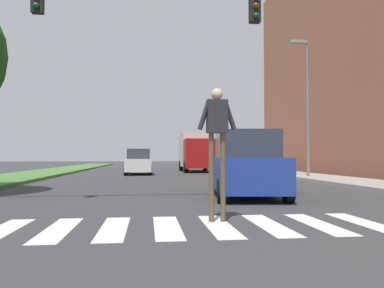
{
  "coord_description": "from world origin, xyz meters",
  "views": [
    {
      "loc": [
        -0.79,
        0.79,
        1.21
      ],
      "look_at": [
        1.46,
        19.69,
        1.86
      ],
      "focal_mm": 34.91,
      "sensor_mm": 36.0,
      "label": 1
    }
  ],
  "objects_px": {
    "pedestrian_performer": "(217,132)",
    "suv_crossing": "(245,166)",
    "sedan_midblock": "(139,163)",
    "street_lamp_right": "(306,95)",
    "truck_box_delivery": "(196,151)",
    "traffic_light_gantry": "(39,25)"
  },
  "relations": [
    {
      "from": "pedestrian_performer",
      "to": "street_lamp_right",
      "type": "bearing_deg",
      "value": 59.87
    },
    {
      "from": "sedan_midblock",
      "to": "traffic_light_gantry",
      "type": "bearing_deg",
      "value": -97.03
    },
    {
      "from": "sedan_midblock",
      "to": "truck_box_delivery",
      "type": "height_order",
      "value": "truck_box_delivery"
    },
    {
      "from": "street_lamp_right",
      "to": "pedestrian_performer",
      "type": "height_order",
      "value": "street_lamp_right"
    },
    {
      "from": "suv_crossing",
      "to": "sedan_midblock",
      "type": "height_order",
      "value": "suv_crossing"
    },
    {
      "from": "sedan_midblock",
      "to": "suv_crossing",
      "type": "bearing_deg",
      "value": -76.17
    },
    {
      "from": "pedestrian_performer",
      "to": "suv_crossing",
      "type": "height_order",
      "value": "pedestrian_performer"
    },
    {
      "from": "street_lamp_right",
      "to": "pedestrian_performer",
      "type": "bearing_deg",
      "value": -120.13
    },
    {
      "from": "suv_crossing",
      "to": "truck_box_delivery",
      "type": "relative_size",
      "value": 0.77
    },
    {
      "from": "pedestrian_performer",
      "to": "sedan_midblock",
      "type": "relative_size",
      "value": 0.57
    },
    {
      "from": "street_lamp_right",
      "to": "truck_box_delivery",
      "type": "distance_m",
      "value": 12.05
    },
    {
      "from": "suv_crossing",
      "to": "street_lamp_right",
      "type": "bearing_deg",
      "value": 55.63
    },
    {
      "from": "pedestrian_performer",
      "to": "sedan_midblock",
      "type": "bearing_deg",
      "value": 95.72
    },
    {
      "from": "suv_crossing",
      "to": "pedestrian_performer",
      "type": "bearing_deg",
      "value": -111.09
    },
    {
      "from": "street_lamp_right",
      "to": "truck_box_delivery",
      "type": "xyz_separation_m",
      "value": [
        -4.72,
        10.68,
        -2.96
      ]
    },
    {
      "from": "pedestrian_performer",
      "to": "suv_crossing",
      "type": "relative_size",
      "value": 0.52
    },
    {
      "from": "sedan_midblock",
      "to": "street_lamp_right",
      "type": "bearing_deg",
      "value": -34.44
    },
    {
      "from": "suv_crossing",
      "to": "truck_box_delivery",
      "type": "bearing_deg",
      "value": 87.19
    },
    {
      "from": "pedestrian_performer",
      "to": "traffic_light_gantry",
      "type": "bearing_deg",
      "value": 147.79
    },
    {
      "from": "street_lamp_right",
      "to": "truck_box_delivery",
      "type": "relative_size",
      "value": 1.21
    },
    {
      "from": "traffic_light_gantry",
      "to": "pedestrian_performer",
      "type": "relative_size",
      "value": 4.01
    },
    {
      "from": "traffic_light_gantry",
      "to": "street_lamp_right",
      "type": "bearing_deg",
      "value": 42.04
    }
  ]
}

